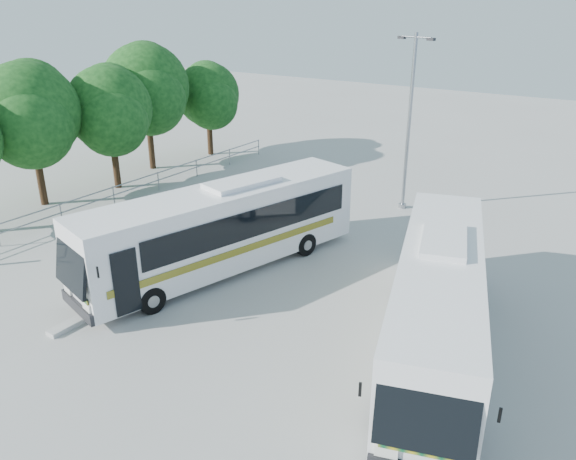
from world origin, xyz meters
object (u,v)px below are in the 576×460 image
Objects in this scene: tree_far_c at (110,109)px; lamppost at (410,116)px; tree_far_d at (147,87)px; tree_far_b at (30,113)px; coach_adjacent at (438,299)px; coach_main at (223,227)px; tree_far_e at (208,95)px.

lamppost reaches higher than tree_far_c.
lamppost reaches higher than tree_far_d.
tree_far_b is 4.01m from tree_far_c.
tree_far_d reaches higher than coach_adjacent.
tree_far_c is at bearing 147.81° from coach_adjacent.
tree_far_c is 15.19m from lamppost.
coach_main is at bearing -88.02° from lamppost.
coach_adjacent is 12.48m from lamppost.
coach_main is 10.91m from lamppost.
tree_far_e is 14.87m from lamppost.
tree_far_b is 17.77m from lamppost.
tree_far_b is at bearing -129.96° from lamppost.
tree_far_e is (0.39, 12.10, -0.68)m from tree_far_b.
tree_far_e is 0.72× the size of lamppost.
lamppost reaches higher than tree_far_b.
tree_far_b is 0.95× the size of tree_far_d.
tree_far_b is at bearing -168.12° from coach_main.
coach_adjacent is at bearing -45.03° from lamppost.
tree_far_d reaches higher than tree_far_b.
tree_far_e is at bearing 88.17° from tree_far_b.
coach_main is at bearing -47.35° from tree_far_e.
lamppost is at bearing 89.24° from coach_main.
coach_adjacent is 1.35× the size of lamppost.
tree_far_c is at bearing -86.46° from tree_far_e.
lamppost reaches higher than coach_main.
tree_far_d is 1.24× the size of tree_far_e.
coach_main is at bearing -22.08° from tree_far_c.
tree_far_b reaches higher than tree_far_c.
lamppost is at bearing -10.11° from tree_far_e.
lamppost is (15.02, 9.49, -0.06)m from tree_far_b.
tree_far_c is 0.59× the size of coach_adjacent.
tree_far_c is 3.93m from tree_far_d.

